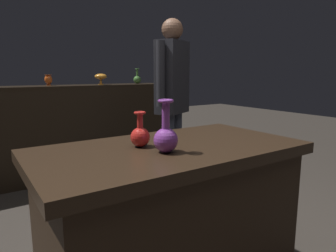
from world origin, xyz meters
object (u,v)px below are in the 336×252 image
shelf_vase_far_right (137,79)px  visitor_near_right (172,96)px  vase_tall_behind (140,135)px  shelf_vase_right (101,77)px  shelf_vase_center (48,80)px  vase_centerpiece (166,136)px

shelf_vase_far_right → visitor_near_right: visitor_near_right is taller
vase_tall_behind → visitor_near_right: 1.34m
shelf_vase_far_right → shelf_vase_right: shelf_vase_far_right is taller
shelf_vase_far_right → shelf_vase_center: 1.04m
vase_tall_behind → shelf_vase_right: bearing=72.8°
shelf_vase_far_right → shelf_vase_right: size_ratio=1.38×
shelf_vase_far_right → shelf_vase_right: (-0.52, -0.12, 0.03)m
shelf_vase_right → shelf_vase_far_right: bearing=13.3°
vase_centerpiece → shelf_vase_right: bearing=74.9°
vase_tall_behind → visitor_near_right: (0.87, 1.02, 0.07)m
shelf_vase_center → shelf_vase_right: shelf_vase_right is taller
vase_tall_behind → shelf_vase_center: bearing=87.0°
shelf_vase_center → shelf_vase_right: size_ratio=0.84×
vase_centerpiece → shelf_vase_center: shelf_vase_center is taller
vase_centerpiece → shelf_vase_far_right: shelf_vase_far_right is taller
shelf_vase_far_right → shelf_vase_center: bearing=178.6°
vase_centerpiece → visitor_near_right: visitor_near_right is taller
shelf_vase_center → shelf_vase_far_right: bearing=-1.4°
shelf_vase_center → shelf_vase_right: bearing=-15.9°
vase_centerpiece → visitor_near_right: size_ratio=0.14×
shelf_vase_far_right → shelf_vase_center: shelf_vase_far_right is taller
vase_centerpiece → vase_tall_behind: size_ratio=1.39×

